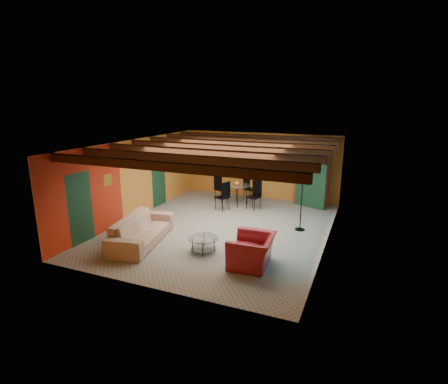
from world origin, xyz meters
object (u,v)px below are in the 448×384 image
at_px(coffee_table, 203,245).
at_px(floor_lamp, 301,201).
at_px(armoire, 312,178).
at_px(dining_table, 237,191).
at_px(armchair, 252,251).
at_px(sofa, 142,230).
at_px(vase, 237,175).
at_px(potted_plant, 314,143).

bearing_deg(coffee_table, floor_lamp, 51.95).
bearing_deg(armoire, coffee_table, -88.16).
distance_m(dining_table, floor_lamp, 3.37).
bearing_deg(armchair, dining_table, -159.24).
bearing_deg(dining_table, sofa, -104.79).
distance_m(armchair, vase, 5.26).
relative_size(armchair, vase, 6.01).
height_order(coffee_table, vase, vase).
xyz_separation_m(floor_lamp, potted_plant, (-0.15, 2.89, 1.45)).
bearing_deg(armchair, potted_plant, 171.18).
bearing_deg(vase, floor_lamp, -32.61).
relative_size(dining_table, vase, 10.71).
distance_m(sofa, floor_lamp, 4.90).
height_order(sofa, dining_table, dining_table).
height_order(coffee_table, dining_table, dining_table).
height_order(armoire, potted_plant, potted_plant).
distance_m(sofa, dining_table, 4.70).
bearing_deg(armoire, vase, -136.66).
bearing_deg(floor_lamp, armoire, 93.00).
bearing_deg(dining_table, armoire, 22.27).
distance_m(dining_table, armoire, 2.93).
bearing_deg(floor_lamp, vase, 147.39).
bearing_deg(potted_plant, sofa, -124.43).
distance_m(potted_plant, vase, 3.12).
distance_m(coffee_table, floor_lamp, 3.48).
relative_size(dining_table, potted_plant, 4.08).
bearing_deg(vase, armchair, -65.21).
bearing_deg(potted_plant, vase, -157.73).
bearing_deg(sofa, coffee_table, -99.58).
distance_m(coffee_table, dining_table, 4.55).
bearing_deg(coffee_table, armoire, 70.77).
relative_size(dining_table, floor_lamp, 1.11).
bearing_deg(armchair, armoire, 171.18).
distance_m(armchair, coffee_table, 1.49).
bearing_deg(potted_plant, coffee_table, -109.23).
distance_m(floor_lamp, potted_plant, 3.24).
relative_size(sofa, armchair, 2.21).
xyz_separation_m(sofa, vase, (1.20, 4.55, 0.82)).
relative_size(armchair, potted_plant, 2.29).
relative_size(armoire, floor_lamp, 1.12).
distance_m(armchair, floor_lamp, 3.04).
xyz_separation_m(dining_table, floor_lamp, (2.82, -1.80, 0.41)).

